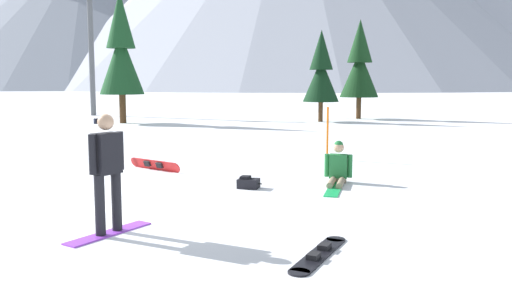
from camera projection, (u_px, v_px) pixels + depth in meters
ground_plane at (123, 210)px, 9.45m from camera, size 800.00×800.00×0.00m
snowboarder_foreground at (107, 171)px, 7.84m from camera, size 0.85×1.48×1.81m
snowboarder_midground at (338, 169)px, 11.85m from camera, size 0.63×1.83×0.95m
loose_snowboard_near_left at (319, 254)px, 6.97m from camera, size 0.75×1.75×0.09m
loose_snowboard_near_right at (154, 165)px, 13.70m from camera, size 1.67×0.95×0.27m
backpack_black at (248, 183)px, 11.36m from camera, size 0.54×0.37×0.26m
trail_marker_pole at (328, 133)px, 15.52m from camera, size 0.06×0.06×1.54m
pine_tree_young at (360, 65)px, 32.16m from camera, size 2.34×2.34×6.01m
pine_tree_tall at (321, 72)px, 29.83m from camera, size 2.04×2.04×5.15m
pine_tree_broad at (121, 51)px, 28.71m from camera, size 2.40×2.40×7.15m
ski_lift_tower at (91, 42)px, 35.21m from camera, size 3.25×0.36×8.40m
peak_central_summit at (89, 11)px, 190.76m from camera, size 146.89×146.89×52.82m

